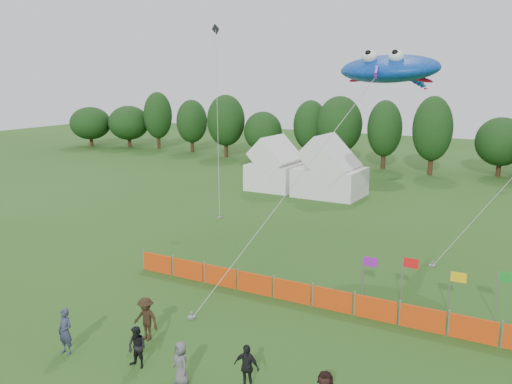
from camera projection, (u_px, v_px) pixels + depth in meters
The scene contains 13 objects.
ground at pixel (177, 355), 21.54m from camera, with size 160.00×160.00×0.00m, color #234C16.
treeline at pixel (460, 135), 57.98m from camera, with size 104.57×8.78×8.36m.
tent_left at pixel (275, 168), 51.70m from camera, with size 4.37×4.37×3.86m.
tent_right at pixel (330, 173), 48.82m from camera, with size 5.64×4.51×3.98m.
barrier_fence at pixel (332, 300), 25.46m from camera, with size 21.90×0.06×1.00m.
flag_row at pixel (478, 287), 24.44m from camera, with size 10.73×0.59×2.30m.
spectator_a at pixel (65, 331), 21.47m from camera, with size 0.65×0.43×1.79m, color #2E324C.
spectator_b at pixel (137, 347), 20.48m from camera, with size 0.75×0.58×1.54m, color black.
spectator_c at pixel (146, 319), 22.58m from camera, with size 1.14×0.66×1.77m, color black.
spectator_d at pixel (246, 367), 19.08m from camera, with size 0.94×0.39×1.60m, color black.
spectator_e at pixel (181, 363), 19.37m from camera, with size 0.75×0.49×1.54m, color #59575D.
stingray_kite at pixel (392, 69), 33.00m from camera, with size 7.51×22.39×11.76m.
small_kite_dark at pixel (217, 107), 42.98m from camera, with size 3.55×4.54×14.14m.
Camera 1 is at (12.50, -15.66, 10.46)m, focal length 40.00 mm.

